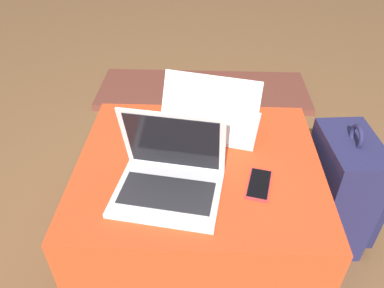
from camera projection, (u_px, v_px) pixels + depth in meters
ground_plane at (198, 244)px, 1.58m from camera, size 14.00×14.00×0.00m
ottoman at (198, 207)px, 1.44m from camera, size 0.85×0.73×0.46m
laptop_near at (169, 175)px, 1.17m from camera, size 0.36×0.30×0.26m
laptop_far at (211, 119)px, 1.43m from camera, size 0.40×0.31×0.23m
cell_phone at (259, 184)px, 1.21m from camera, size 0.10×0.16×0.01m
backpack at (340, 193)px, 1.49m from camera, size 0.27×0.33×0.57m
fireplace_hearth at (203, 91)px, 2.55m from camera, size 1.40×0.50×0.04m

